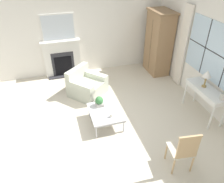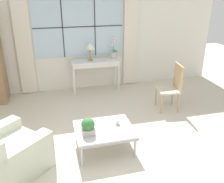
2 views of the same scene
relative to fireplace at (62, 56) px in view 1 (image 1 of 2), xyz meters
name	(u,v)px [view 1 (image 1 of 2)]	position (x,y,z in m)	size (l,w,h in m)	color
ground_plane	(98,126)	(2.91, 0.52, -0.71)	(14.00, 14.00, 0.00)	beige
wall_back_windowed	(215,60)	(2.91, 3.54, 0.69)	(7.20, 0.14, 2.80)	silver
wall_left	(93,31)	(-0.12, 1.12, 0.69)	(0.06, 7.20, 2.80)	silver
fireplace	(62,56)	(0.00, 0.00, 0.00)	(0.34, 1.27, 2.07)	#2D2D33
armoire	(159,43)	(0.66, 3.18, 0.36)	(1.02, 0.64, 2.11)	#93704C
console_table	(206,92)	(3.23, 3.24, -0.01)	(1.20, 0.44, 0.80)	white
table_lamp	(207,75)	(3.12, 3.23, 0.43)	(0.23, 0.23, 0.45)	#9E7F47
armchair_upholstered	(87,86)	(1.43, 0.53, -0.43)	(1.27, 1.27, 0.81)	beige
side_chair_wooden	(184,149)	(4.61, 1.78, -0.15)	(0.49, 0.49, 1.00)	beige
coffee_table	(106,113)	(2.88, 0.72, -0.36)	(0.93, 0.77, 0.38)	#BCBCC1
potted_plant_small	(99,101)	(2.61, 0.64, -0.19)	(0.20, 0.20, 0.27)	#BCB7AD
pillar_candle	(111,115)	(3.11, 0.80, -0.28)	(0.09, 0.09, 0.10)	silver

